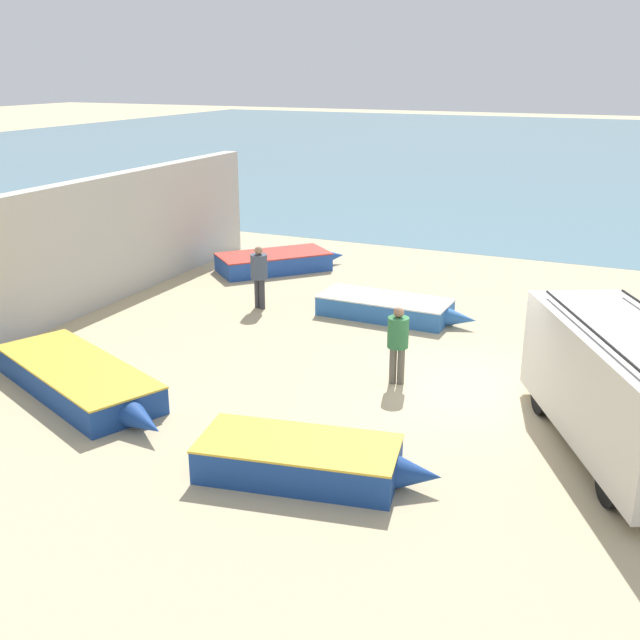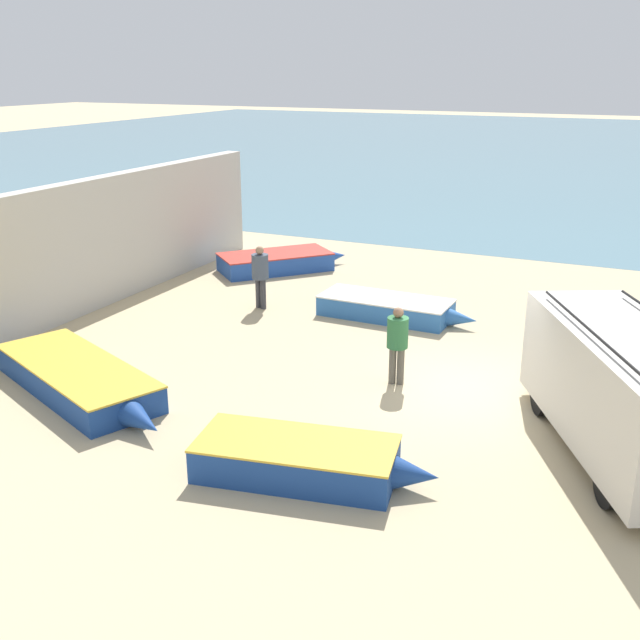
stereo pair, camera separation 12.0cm
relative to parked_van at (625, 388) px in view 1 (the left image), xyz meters
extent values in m
plane|color=tan|center=(-3.16, 1.62, -1.24)|extent=(200.00, 200.00, 0.00)
cube|color=slate|center=(-3.16, 53.62, -1.24)|extent=(120.00, 80.00, 0.01)
cube|color=#BCB7AD|center=(-14.21, 2.62, 0.57)|extent=(0.50, 16.52, 3.61)
cube|color=beige|center=(0.01, -0.03, 0.02)|extent=(4.11, 5.60, 1.96)
cube|color=black|center=(-1.21, 2.38, -0.52)|extent=(1.63, 0.89, 0.88)
cube|color=#1E232D|center=(-1.17, 2.31, 0.61)|extent=(1.54, 0.82, 0.63)
cylinder|color=black|center=(-1.47, 1.06, -0.88)|extent=(0.53, 0.75, 0.73)
cylinder|color=black|center=(0.02, 1.82, -0.88)|extent=(0.53, 0.75, 0.73)
cylinder|color=black|center=(0.01, -1.87, -0.88)|extent=(0.53, 0.75, 0.73)
cylinder|color=black|center=(-0.66, -0.37, 1.12)|extent=(2.01, 3.90, 0.05)
cube|color=navy|center=(-10.61, -1.85, -0.96)|extent=(4.86, 3.32, 0.56)
cone|color=navy|center=(-8.05, -2.95, -0.96)|extent=(1.13, 0.88, 0.53)
cube|color=gold|center=(-10.61, -1.85, -0.75)|extent=(0.78, 1.48, 0.05)
cube|color=gold|center=(-10.61, -1.85, -0.66)|extent=(4.90, 3.36, 0.04)
cube|color=#2D66AD|center=(-6.33, 5.50, -0.99)|extent=(3.58, 1.53, 0.51)
cone|color=#2D66AD|center=(-4.17, 5.45, -0.99)|extent=(0.79, 0.50, 0.48)
cube|color=silver|center=(-6.33, 5.50, -0.80)|extent=(0.23, 1.32, 0.05)
cube|color=silver|center=(-6.33, 5.50, -0.71)|extent=(3.62, 1.54, 0.04)
cube|color=#234CA3|center=(-11.37, 8.60, -0.96)|extent=(3.68, 3.82, 0.56)
cone|color=#234CA3|center=(-9.90, 10.24, -0.96)|extent=(0.93, 0.95, 0.53)
cube|color=#B22D23|center=(-11.37, 8.60, -0.74)|extent=(1.29, 1.19, 0.05)
cube|color=#B22D23|center=(-11.37, 8.60, -0.66)|extent=(3.71, 3.86, 0.04)
cube|color=navy|center=(-4.84, -3.05, -0.95)|extent=(3.52, 2.02, 0.58)
cone|color=navy|center=(-2.85, -2.69, -0.95)|extent=(0.82, 0.67, 0.55)
cube|color=gold|center=(-4.84, -3.05, -0.73)|extent=(0.43, 1.34, 0.05)
cube|color=gold|center=(-4.84, -3.05, -0.64)|extent=(3.55, 2.04, 0.04)
cylinder|color=#38383D|center=(-9.74, 4.76, -0.80)|extent=(0.16, 0.16, 0.87)
cylinder|color=#38383D|center=(-9.91, 4.81, -0.80)|extent=(0.16, 0.16, 0.87)
cylinder|color=#424C5B|center=(-9.82, 4.78, -0.02)|extent=(0.47, 0.47, 0.69)
sphere|color=tan|center=(-9.82, 4.78, 0.44)|extent=(0.24, 0.24, 0.24)
cylinder|color=#5B564C|center=(-4.48, 1.32, -0.82)|extent=(0.16, 0.16, 0.84)
cylinder|color=#5B564C|center=(-4.65, 1.29, -0.82)|extent=(0.16, 0.16, 0.84)
cylinder|color=#2D6B3D|center=(-4.57, 1.30, -0.06)|extent=(0.46, 0.46, 0.67)
sphere|color=#8C664C|center=(-4.57, 1.30, 0.38)|extent=(0.23, 0.23, 0.23)
camera|label=1|loc=(0.04, -13.04, 5.31)|focal=42.00mm
camera|label=2|loc=(0.15, -12.99, 5.31)|focal=42.00mm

